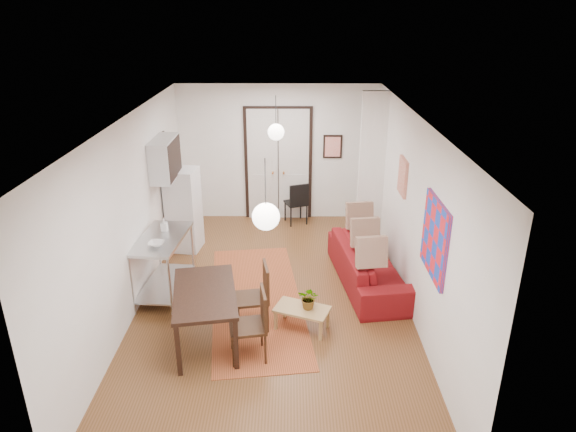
{
  "coord_description": "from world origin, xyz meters",
  "views": [
    {
      "loc": [
        0.27,
        -7.09,
        4.34
      ],
      "look_at": [
        0.22,
        0.46,
        1.25
      ],
      "focal_mm": 32.0,
      "sensor_mm": 36.0,
      "label": 1
    }
  ],
  "objects_px": {
    "sofa": "(369,265)",
    "kitchen_counter": "(163,257)",
    "dining_chair_far": "(248,316)",
    "black_side_chair": "(296,198)",
    "coffee_table": "(302,311)",
    "dining_table": "(205,297)",
    "dining_chair_near": "(252,289)",
    "fridge": "(184,210)"
  },
  "relations": [
    {
      "from": "black_side_chair",
      "to": "sofa",
      "type": "bearing_deg",
      "value": 93.33
    },
    {
      "from": "black_side_chair",
      "to": "fridge",
      "type": "bearing_deg",
      "value": 12.23
    },
    {
      "from": "dining_chair_near",
      "to": "dining_chair_far",
      "type": "distance_m",
      "value": 0.7
    },
    {
      "from": "dining_table",
      "to": "dining_chair_far",
      "type": "relative_size",
      "value": 1.58
    },
    {
      "from": "dining_chair_far",
      "to": "coffee_table",
      "type": "bearing_deg",
      "value": 117.42
    },
    {
      "from": "kitchen_counter",
      "to": "fridge",
      "type": "distance_m",
      "value": 1.73
    },
    {
      "from": "sofa",
      "to": "fridge",
      "type": "height_order",
      "value": "fridge"
    },
    {
      "from": "kitchen_counter",
      "to": "coffee_table",
      "type": "bearing_deg",
      "value": -18.35
    },
    {
      "from": "coffee_table",
      "to": "kitchen_counter",
      "type": "relative_size",
      "value": 0.63
    },
    {
      "from": "dining_table",
      "to": "dining_chair_far",
      "type": "height_order",
      "value": "dining_chair_far"
    },
    {
      "from": "sofa",
      "to": "kitchen_counter",
      "type": "relative_size",
      "value": 1.69
    },
    {
      "from": "dining_chair_near",
      "to": "dining_table",
      "type": "bearing_deg",
      "value": -63.1
    },
    {
      "from": "kitchen_counter",
      "to": "fridge",
      "type": "relative_size",
      "value": 0.87
    },
    {
      "from": "dining_table",
      "to": "dining_chair_near",
      "type": "relative_size",
      "value": 1.58
    },
    {
      "from": "kitchen_counter",
      "to": "dining_chair_far",
      "type": "distance_m",
      "value": 2.09
    },
    {
      "from": "sofa",
      "to": "dining_chair_far",
      "type": "bearing_deg",
      "value": 127.11
    },
    {
      "from": "sofa",
      "to": "dining_chair_far",
      "type": "distance_m",
      "value": 2.66
    },
    {
      "from": "kitchen_counter",
      "to": "dining_chair_far",
      "type": "xyz_separation_m",
      "value": [
        1.46,
        -1.5,
        -0.11
      ]
    },
    {
      "from": "dining_chair_near",
      "to": "kitchen_counter",
      "type": "bearing_deg",
      "value": -128.74
    },
    {
      "from": "sofa",
      "to": "fridge",
      "type": "xyz_separation_m",
      "value": [
        -3.33,
        1.35,
        0.45
      ]
    },
    {
      "from": "coffee_table",
      "to": "fridge",
      "type": "relative_size",
      "value": 0.55
    },
    {
      "from": "dining_chair_far",
      "to": "dining_chair_near",
      "type": "bearing_deg",
      "value": 170.07
    },
    {
      "from": "kitchen_counter",
      "to": "fridge",
      "type": "bearing_deg",
      "value": 95.16
    },
    {
      "from": "sofa",
      "to": "kitchen_counter",
      "type": "xyz_separation_m",
      "value": [
        -3.33,
        -0.38,
        0.34
      ]
    },
    {
      "from": "dining_chair_far",
      "to": "fridge",
      "type": "bearing_deg",
      "value": -165.63
    },
    {
      "from": "sofa",
      "to": "dining_chair_near",
      "type": "distance_m",
      "value": 2.22
    },
    {
      "from": "sofa",
      "to": "dining_table",
      "type": "relative_size",
      "value": 1.5
    },
    {
      "from": "kitchen_counter",
      "to": "dining_table",
      "type": "distance_m",
      "value": 1.51
    },
    {
      "from": "dining_chair_far",
      "to": "black_side_chair",
      "type": "relative_size",
      "value": 1.07
    },
    {
      "from": "sofa",
      "to": "kitchen_counter",
      "type": "bearing_deg",
      "value": 88.47
    },
    {
      "from": "sofa",
      "to": "black_side_chair",
      "type": "height_order",
      "value": "black_side_chair"
    },
    {
      "from": "dining_chair_far",
      "to": "black_side_chair",
      "type": "height_order",
      "value": "dining_chair_far"
    },
    {
      "from": "fridge",
      "to": "black_side_chair",
      "type": "xyz_separation_m",
      "value": [
        2.13,
        1.37,
        -0.26
      ]
    },
    {
      "from": "fridge",
      "to": "dining_table",
      "type": "height_order",
      "value": "fridge"
    },
    {
      "from": "coffee_table",
      "to": "dining_chair_far",
      "type": "xyz_separation_m",
      "value": [
        -0.73,
        -0.55,
        0.28
      ]
    },
    {
      "from": "dining_table",
      "to": "dining_chair_near",
      "type": "distance_m",
      "value": 0.76
    },
    {
      "from": "coffee_table",
      "to": "sofa",
      "type": "bearing_deg",
      "value": 49.16
    },
    {
      "from": "black_side_chair",
      "to": "kitchen_counter",
      "type": "bearing_deg",
      "value": 35.02
    },
    {
      "from": "coffee_table",
      "to": "kitchen_counter",
      "type": "distance_m",
      "value": 2.41
    },
    {
      "from": "dining_chair_far",
      "to": "black_side_chair",
      "type": "distance_m",
      "value": 4.64
    },
    {
      "from": "coffee_table",
      "to": "dining_chair_far",
      "type": "bearing_deg",
      "value": -142.65
    },
    {
      "from": "sofa",
      "to": "dining_chair_far",
      "type": "height_order",
      "value": "dining_chair_far"
    }
  ]
}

